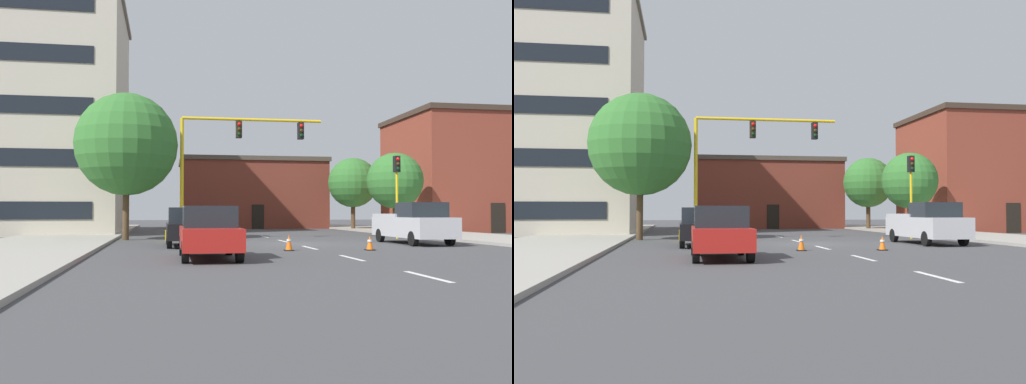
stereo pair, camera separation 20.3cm
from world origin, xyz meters
TOP-DOWN VIEW (x-y plane):
  - ground_plane at (0.00, 0.00)m, footprint 160.00×160.00m
  - sidewalk_left at (-11.81, 8.00)m, footprint 6.00×56.00m
  - sidewalk_right at (11.81, 8.00)m, footprint 6.00×56.00m
  - lane_stripe_seg_0 at (0.00, -14.00)m, footprint 0.16×2.40m
  - lane_stripe_seg_1 at (0.00, -8.50)m, footprint 0.16×2.40m
  - lane_stripe_seg_2 at (0.00, -3.00)m, footprint 0.16×2.40m
  - lane_stripe_seg_3 at (0.00, 2.50)m, footprint 0.16×2.40m
  - lane_stripe_seg_4 at (0.00, 8.00)m, footprint 0.16×2.40m
  - building_tall_left at (-16.91, 15.75)m, footprint 15.77×12.97m
  - building_brick_center at (2.15, 27.85)m, footprint 13.75×9.30m
  - building_row_right at (17.83, 15.86)m, footprint 10.46×10.02m
  - traffic_signal_gantry at (-4.14, 4.57)m, footprint 8.82×1.20m
  - traffic_light_pole_right at (7.13, 4.21)m, footprint 0.32×0.47m
  - tree_left_near at (-8.28, 4.97)m, footprint 5.65×5.65m
  - tree_right_mid at (9.75, 10.61)m, footprint 3.92×3.92m
  - tree_right_far at (9.72, 19.38)m, footprint 4.23×4.23m
  - pickup_truck_silver at (5.71, -1.00)m, footprint 2.13×5.45m
  - sedan_red_near_left at (-4.75, -8.03)m, footprint 1.90×4.51m
  - sedan_black_mid_left at (-5.17, -1.04)m, footprint 1.89×4.51m
  - traffic_cone_roadside_a at (-1.31, -4.76)m, footprint 0.36×0.36m
  - traffic_cone_roadside_b at (1.96, -5.03)m, footprint 0.36×0.36m

SIDE VIEW (x-z plane):
  - ground_plane at x=0.00m, z-range 0.00..0.00m
  - lane_stripe_seg_0 at x=0.00m, z-range 0.00..0.01m
  - lane_stripe_seg_1 at x=0.00m, z-range 0.00..0.01m
  - lane_stripe_seg_2 at x=0.00m, z-range 0.00..0.01m
  - lane_stripe_seg_3 at x=0.00m, z-range 0.00..0.01m
  - lane_stripe_seg_4 at x=0.00m, z-range 0.00..0.01m
  - sidewalk_left at x=-11.81m, z-range 0.00..0.14m
  - sidewalk_right at x=11.81m, z-range 0.00..0.14m
  - traffic_cone_roadside_b at x=1.96m, z-range -0.01..0.59m
  - traffic_cone_roadside_a at x=-1.31m, z-range -0.01..0.65m
  - sedan_red_near_left at x=-4.75m, z-range 0.02..1.76m
  - sedan_black_mid_left at x=-5.17m, z-range 0.02..1.76m
  - pickup_truck_silver at x=5.71m, z-range -0.02..1.97m
  - traffic_signal_gantry at x=-4.14m, z-range -1.19..5.64m
  - building_brick_center at x=2.15m, z-range 0.01..6.63m
  - traffic_light_pole_right at x=7.13m, z-range 1.13..5.93m
  - tree_right_mid at x=9.75m, z-range 0.87..6.56m
  - tree_right_far at x=9.72m, z-range 0.95..7.11m
  - building_row_right at x=17.83m, z-range 0.01..9.41m
  - tree_left_near at x=-8.28m, z-range 1.21..9.30m
  - building_tall_left at x=-16.91m, z-range 0.01..16.58m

